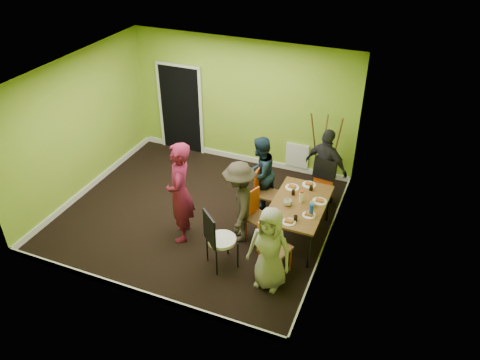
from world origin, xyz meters
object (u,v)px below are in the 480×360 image
object	(u,v)px
chair_front_end	(272,247)
person_front_end	(270,249)
dining_table	(299,206)
blue_bottle	(311,210)
person_left_near	(239,203)
easel	(324,151)
chair_back_end	(324,174)
person_back_end	(326,167)
person_standing	(180,193)
thermos	(301,197)
person_left_far	(260,173)
chair_left_near	(256,213)
chair_left_far	(263,189)
chair_bentwood	(218,237)
orange_bottle	(300,196)

from	to	relation	value
chair_front_end	person_front_end	size ratio (longest dim) A/B	0.72
dining_table	blue_bottle	distance (m)	0.42
chair_front_end	person_left_near	world-z (taller)	person_left_near
person_left_near	person_front_end	size ratio (longest dim) A/B	1.07
blue_bottle	chair_front_end	bearing A→B (deg)	-115.92
easel	blue_bottle	distance (m)	2.16
person_front_end	chair_back_end	bearing A→B (deg)	88.91
chair_back_end	blue_bottle	world-z (taller)	chair_back_end
easel	person_back_end	bearing A→B (deg)	-73.29
blue_bottle	person_standing	bearing A→B (deg)	-167.71
person_back_end	person_front_end	distance (m)	2.57
dining_table	thermos	bearing A→B (deg)	69.66
chair_back_end	thermos	distance (m)	1.09
chair_back_end	person_back_end	xyz separation A→B (m)	(-0.00, 0.15, 0.06)
dining_table	person_left_far	bearing A→B (deg)	145.12
chair_back_end	chair_front_end	distance (m)	2.22
chair_left_near	chair_front_end	world-z (taller)	chair_front_end
dining_table	chair_front_end	xyz separation A→B (m)	(-0.11, -1.07, -0.11)
chair_left_far	person_back_end	xyz separation A→B (m)	(0.99, 0.79, 0.26)
dining_table	thermos	size ratio (longest dim) A/B	7.55
person_left_near	blue_bottle	bearing A→B (deg)	75.95
chair_bentwood	thermos	bearing A→B (deg)	91.63
chair_left_near	person_left_far	size ratio (longest dim) A/B	0.64
chair_back_end	person_left_far	distance (m)	1.22
blue_bottle	person_back_end	xyz separation A→B (m)	(-0.12, 1.54, -0.07)
chair_front_end	orange_bottle	distance (m)	1.24
chair_left_near	orange_bottle	bearing A→B (deg)	142.30
person_left_far	person_back_end	distance (m)	1.28
blue_bottle	person_back_end	distance (m)	1.54
easel	person_standing	xyz separation A→B (m)	(-1.88, -2.61, 0.13)
blue_bottle	orange_bottle	world-z (taller)	blue_bottle
chair_left_far	chair_back_end	distance (m)	1.20
chair_left_far	chair_bentwood	size ratio (longest dim) A/B	0.87
chair_front_end	thermos	distance (m)	1.16
orange_bottle	person_left_far	bearing A→B (deg)	150.77
chair_front_end	person_standing	bearing A→B (deg)	-173.05
easel	blue_bottle	bearing A→B (deg)	-82.09
easel	blue_bottle	xyz separation A→B (m)	(0.30, -2.14, 0.05)
blue_bottle	person_back_end	size ratio (longest dim) A/B	0.14
easel	person_standing	world-z (taller)	person_standing
chair_left_far	blue_bottle	xyz separation A→B (m)	(1.11, -0.75, 0.33)
blue_bottle	orange_bottle	size ratio (longest dim) A/B	2.71
chair_left_far	easel	distance (m)	1.63
thermos	orange_bottle	distance (m)	0.13
easel	orange_bottle	size ratio (longest dim) A/B	20.13
chair_bentwood	person_standing	xyz separation A→B (m)	(-0.90, 0.46, 0.34)
chair_back_end	blue_bottle	distance (m)	1.40
chair_left_near	person_left_near	distance (m)	0.38
chair_left_far	chair_left_near	size ratio (longest dim) A/B	1.00
thermos	blue_bottle	bearing A→B (deg)	-49.93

